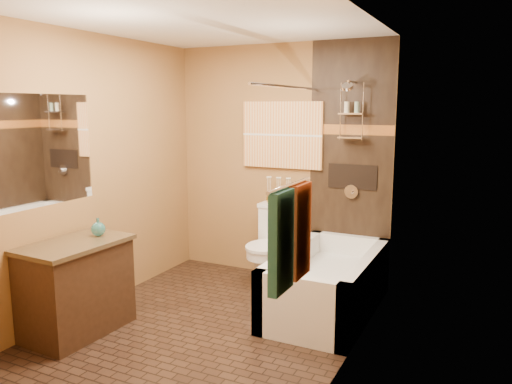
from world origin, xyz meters
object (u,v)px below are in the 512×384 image
Objects in this scene: bathtub at (327,288)px; toilet at (271,245)px; sunset_painting at (282,135)px; vanity at (77,287)px.

toilet is at bearing 149.35° from bathtub.
sunset_painting is 2.53m from vanity.
vanity is at bearing -116.80° from toilet.
sunset_painting reaches higher than vanity.
bathtub is at bearing -28.99° from toilet.
bathtub is (0.77, -0.73, -1.33)m from sunset_painting.
toilet is (-0.77, 0.46, 0.19)m from bathtub.
sunset_painting is 0.60× the size of bathtub.
bathtub is 1.68× the size of vanity.
toilet is at bearing -90.00° from sunset_painting.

